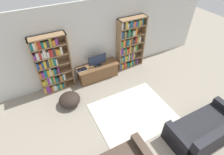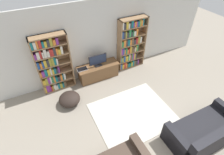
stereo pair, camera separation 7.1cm
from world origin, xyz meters
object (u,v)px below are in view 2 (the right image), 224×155
bookshelf_right (130,44)px  television (98,60)px  tv_stand (98,71)px  bookshelf_left (52,64)px  laptop (82,69)px  couch_right_sofa (206,132)px  beanbag_ottoman (70,99)px

bookshelf_right → television: 1.34m
tv_stand → bookshelf_left: bearing=175.0°
laptop → couch_right_sofa: size_ratio=0.18×
laptop → couch_right_sofa: 3.96m
bookshelf_left → tv_stand: (1.44, -0.13, -0.69)m
bookshelf_right → tv_stand: bookshelf_right is taller
beanbag_ottoman → bookshelf_right: bearing=18.9°
bookshelf_right → tv_stand: bearing=-174.5°
tv_stand → television: 0.49m
bookshelf_left → beanbag_ottoman: bookshelf_left is taller
bookshelf_left → television: bookshelf_left is taller
bookshelf_right → tv_stand: 1.49m
bookshelf_right → beanbag_ottoman: bookshelf_right is taller
television → laptop: size_ratio=1.81×
couch_right_sofa → television: bearing=112.6°
bookshelf_right → couch_right_sofa: bookshelf_right is taller
laptop → beanbag_ottoman: (-0.71, -0.77, -0.36)m
couch_right_sofa → beanbag_ottoman: 3.77m
laptop → couch_right_sofa: bearing=-60.0°
bookshelf_right → couch_right_sofa: (0.10, -3.54, -0.67)m
couch_right_sofa → bookshelf_left: bearing=128.9°
tv_stand → laptop: size_ratio=4.19×
bookshelf_right → beanbag_ottoman: size_ratio=3.02×
beanbag_ottoman → television: bearing=30.3°
television → couch_right_sofa: bearing=-67.4°
couch_right_sofa → bookshelf_right: bearing=91.7°
bookshelf_left → laptop: (0.88, -0.11, -0.42)m
laptop → couch_right_sofa: couch_right_sofa is taller
bookshelf_right → television: (-1.31, -0.14, -0.20)m
couch_right_sofa → beanbag_ottoman: (-2.68, 2.65, -0.10)m
bookshelf_left → television: size_ratio=3.07×
tv_stand → couch_right_sofa: size_ratio=0.77×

